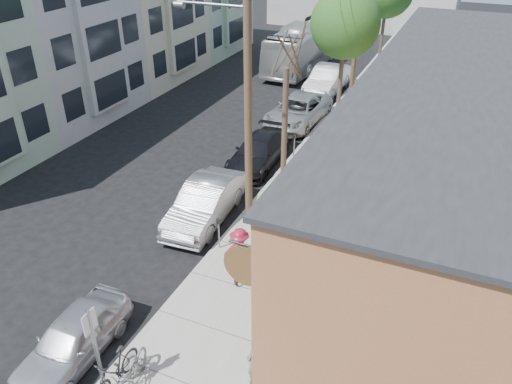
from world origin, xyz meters
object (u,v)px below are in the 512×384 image
at_px(patron_green, 270,328).
at_px(car_1, 205,203).
at_px(car_0, 73,338).
at_px(car_3, 298,111).
at_px(parking_meter_near, 219,229).
at_px(patron_grey, 254,361).
at_px(sign_post, 95,344).
at_px(car_2, 258,151).
at_px(parking_meter_far, 294,143).
at_px(bus, 307,44).
at_px(car_4, 327,80).
at_px(parked_bike_b, 131,375).
at_px(tree_bare, 284,132).
at_px(utility_pole_near, 246,91).
at_px(patio_chair_a, 276,354).
at_px(parked_bike_a, 115,371).
at_px(cyclist, 240,252).
at_px(tree_leafy_mid, 345,24).

bearing_deg(patron_green, car_1, -161.33).
xyz_separation_m(car_0, car_3, (0.00, 18.42, 0.09)).
relative_size(parking_meter_near, patron_grey, 0.84).
xyz_separation_m(sign_post, car_2, (-1.55, 13.53, -1.14)).
distance_m(parking_meter_far, bus, 16.61).
relative_size(sign_post, bus, 0.24).
distance_m(parking_meter_near, patron_grey, 5.94).
relative_size(car_0, car_1, 0.81).
distance_m(car_2, car_4, 11.44).
bearing_deg(parked_bike_b, car_4, 81.54).
relative_size(tree_bare, car_0, 1.36).
height_order(utility_pole_near, parked_bike_b, utility_pole_near).
height_order(parking_meter_far, car_1, car_1).
distance_m(car_0, car_2, 12.82).
bearing_deg(car_4, bus, 122.10).
relative_size(patio_chair_a, patron_green, 0.56).
height_order(sign_post, patron_grey, sign_post).
bearing_deg(sign_post, patio_chair_a, 33.88).
xyz_separation_m(patron_green, car_1, (-4.91, 5.26, -0.15)).
height_order(car_1, car_2, car_1).
bearing_deg(parked_bike_a, bus, 100.51).
bearing_deg(car_3, parking_meter_near, -79.84).
relative_size(car_0, bus, 0.34).
height_order(parking_meter_near, parked_bike_a, parking_meter_near).
bearing_deg(bus, utility_pole_near, -75.54).
xyz_separation_m(parking_meter_far, patron_grey, (3.50, -12.70, -0.10)).
height_order(patron_green, cyclist, cyclist).
relative_size(parking_meter_far, car_1, 0.26).
bearing_deg(tree_bare, patio_chair_a, -70.11).
relative_size(parking_meter_far, car_3, 0.23).
bearing_deg(parked_bike_a, patio_chair_a, 33.86).
relative_size(patio_chair_a, car_1, 0.18).
relative_size(car_3, bus, 0.47).
bearing_deg(car_2, utility_pole_near, -73.02).
height_order(parking_meter_far, patio_chair_a, parking_meter_far).
xyz_separation_m(parking_meter_far, car_2, (-1.45, -0.99, -0.29)).
relative_size(car_1, car_3, 0.88).
bearing_deg(patio_chair_a, parking_meter_near, 125.97).
xyz_separation_m(parking_meter_near, tree_leafy_mid, (0.55, 13.74, 4.47)).
bearing_deg(car_2, sign_post, -85.05).
bearing_deg(car_2, bus, 99.28).
relative_size(parking_meter_near, car_2, 0.26).
distance_m(tree_bare, car_2, 3.49).
xyz_separation_m(patio_chair_a, car_4, (-5.29, 22.45, 0.27)).
bearing_deg(tree_leafy_mid, cyclist, -87.07).
xyz_separation_m(tree_leafy_mid, patio_chair_a, (3.29, -17.85, -4.87)).
relative_size(patron_grey, car_1, 0.31).
height_order(tree_bare, car_2, tree_bare).
relative_size(parking_meter_far, car_0, 0.32).
bearing_deg(car_2, car_1, -91.59).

